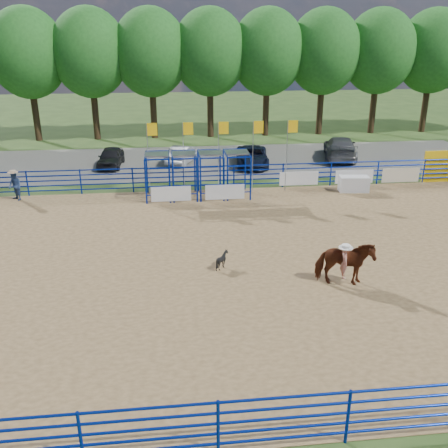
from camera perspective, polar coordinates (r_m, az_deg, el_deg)
The scene contains 14 objects.
ground at distance 21.10m, azimuth 4.69°, elevation -4.09°, with size 120.00×120.00×0.00m, color #3D5823.
arena_dirt at distance 21.09m, azimuth 4.69°, elevation -4.07°, with size 30.00×20.00×0.02m, color #96784B.
gravel_strip at distance 36.99m, azimuth -0.31°, elevation 7.25°, with size 40.00×10.00×0.01m, color gray.
announcer_table at distance 30.66m, azimuth 14.61°, elevation 4.46°, with size 1.72×0.80×0.91m, color silver.
horse_and_rider at distance 19.17m, azimuth 13.61°, elevation -4.27°, with size 2.25×1.34×2.25m.
calf at distance 20.13m, azimuth -0.21°, elevation -4.13°, with size 0.58×0.65×0.72m, color black.
spectator_cowboy at distance 30.33m, azimuth -22.79°, elevation 4.08°, with size 1.01×1.02×1.71m.
car_a at distance 36.12m, azimuth -12.82°, elevation 7.45°, with size 1.55×3.85×1.31m, color black.
car_b at distance 36.39m, azimuth -4.72°, elevation 7.97°, with size 1.33×3.82×1.26m, color gray.
car_c at distance 35.55m, azimuth 3.25°, elevation 7.72°, with size 2.16×4.69×1.30m, color black.
car_d at distance 38.42m, azimuth 13.14°, elevation 8.47°, with size 2.25×5.55×1.61m, color #5D5D60.
perimeter_fence at distance 20.79m, azimuth 4.75°, elevation -2.23°, with size 30.10×20.10×1.50m.
chute_assembly at distance 28.65m, azimuth -2.34°, elevation 5.60°, with size 19.32×2.41×4.20m.
treeline at distance 44.85m, azimuth -1.64°, elevation 19.46°, with size 56.40×6.40×11.24m.
Camera 1 is at (-3.85, -18.66, 9.06)m, focal length 40.00 mm.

